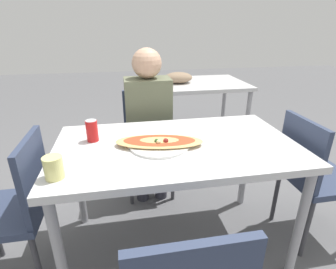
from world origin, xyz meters
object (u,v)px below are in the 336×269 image
object	(u,v)px
chair_side_left	(16,204)
drink_glass	(54,168)
person_seated	(149,115)
soda_can	(92,131)
chair_side_right	(313,173)
chair_far_seated	(148,135)
pizza_main	(159,142)
dining_table	(176,155)

from	to	relation	value
chair_side_left	drink_glass	size ratio (longest dim) A/B	8.45
person_seated	drink_glass	bearing A→B (deg)	59.38
soda_can	person_seated	bearing A→B (deg)	51.99
chair_side_right	person_seated	bearing A→B (deg)	-125.10
soda_can	chair_far_seated	bearing A→B (deg)	57.56
person_seated	pizza_main	distance (m)	0.61
dining_table	chair_side_right	size ratio (longest dim) A/B	1.57
person_seated	pizza_main	bearing A→B (deg)	89.31
chair_far_seated	soda_can	distance (m)	0.76
chair_far_seated	soda_can	world-z (taller)	soda_can
chair_far_seated	pizza_main	size ratio (longest dim) A/B	1.69
soda_can	chair_side_left	bearing A→B (deg)	-154.27
dining_table	soda_can	xyz separation A→B (m)	(-0.47, 0.13, 0.14)
dining_table	soda_can	size ratio (longest dim) A/B	10.84
soda_can	drink_glass	world-z (taller)	soda_can
chair_side_left	chair_far_seated	bearing A→B (deg)	-44.79
dining_table	person_seated	world-z (taller)	person_seated
dining_table	chair_side_right	bearing A→B (deg)	-4.54
chair_side_left	pizza_main	bearing A→B (deg)	-85.35
soda_can	dining_table	bearing A→B (deg)	-15.12
chair_side_left	dining_table	bearing A→B (deg)	-85.48
drink_glass	pizza_main	bearing A→B (deg)	26.10
chair_side_right	dining_table	bearing A→B (deg)	-94.54
dining_table	pizza_main	size ratio (longest dim) A/B	2.65
chair_side_left	person_seated	world-z (taller)	person_seated
dining_table	person_seated	size ratio (longest dim) A/B	1.12
chair_side_right	soda_can	bearing A→B (deg)	-98.31
dining_table	soda_can	bearing A→B (deg)	164.88
pizza_main	soda_can	size ratio (longest dim) A/B	4.08
chair_side_left	drink_glass	bearing A→B (deg)	-123.78
chair_side_left	person_seated	xyz separation A→B (m)	(0.78, 0.68, 0.22)
person_seated	drink_glass	xyz separation A→B (m)	(-0.51, -0.86, 0.08)
chair_far_seated	chair_side_left	distance (m)	1.11
chair_far_seated	chair_side_left	world-z (taller)	same
chair_far_seated	chair_side_left	xyz separation A→B (m)	(-0.78, -0.79, 0.00)
dining_table	chair_far_seated	xyz separation A→B (m)	(-0.09, 0.72, -0.17)
dining_table	chair_side_left	distance (m)	0.89
person_seated	drink_glass	world-z (taller)	person_seated
dining_table	soda_can	world-z (taller)	soda_can
chair_side_right	person_seated	xyz separation A→B (m)	(-0.96, 0.68, 0.22)
chair_side_right	drink_glass	xyz separation A→B (m)	(-1.47, -0.18, 0.30)
drink_glass	chair_side_left	bearing A→B (deg)	146.22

